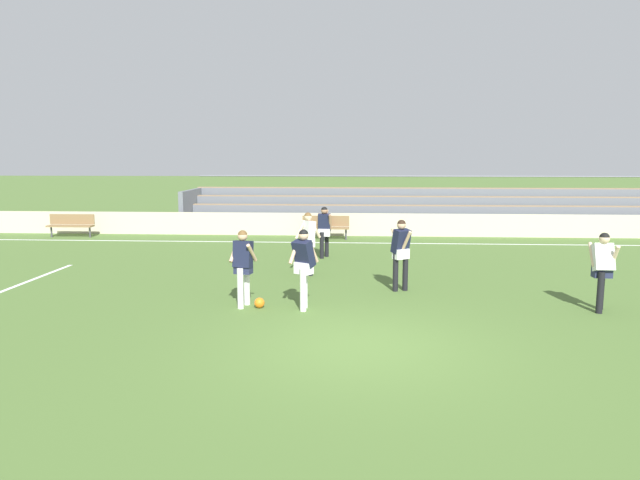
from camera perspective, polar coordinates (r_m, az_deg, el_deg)
The scene contains 15 objects.
ground_plane at distance 9.84m, azimuth 4.16°, elevation -10.51°, with size 160.00×160.00×0.00m, color #4C6B30.
field_line_sideline at distance 21.11m, azimuth 3.82°, elevation -0.29°, with size 44.00×0.12×0.01m, color white.
field_line_penalty_mark at distance 16.47m, azimuth -27.05°, elevation -3.67°, with size 0.12×4.40×0.01m, color white.
sideline_wall at distance 22.96m, azimuth 3.81°, elevation 1.54°, with size 48.00×0.16×0.90m, color beige.
bleacher_stand at distance 25.55m, azimuth 12.62°, elevation 3.16°, with size 22.87×3.51×2.27m.
bench_far_right at distance 24.57m, azimuth -23.57°, elevation 1.53°, with size 1.80×0.40×0.90m.
bench_near_bin at distance 21.91m, azimuth 0.57°, elevation 1.48°, with size 1.80×0.40×0.90m.
spectator_seated at distance 21.78m, azimuth 0.56°, elevation 1.85°, with size 0.36×0.42×1.21m.
player_dark_deep_cover at distance 12.17m, azimuth -7.67°, elevation -2.14°, with size 0.57×0.53×1.64m.
player_dark_wide_right at distance 11.83m, azimuth -1.64°, elevation -2.21°, with size 0.63×0.51×1.69m.
player_white_overlapping at distance 13.05m, azimuth 26.34°, elevation -2.25°, with size 0.44×0.55×1.64m.
player_dark_pressing_high at distance 13.60m, azimuth 8.07°, elevation -0.86°, with size 0.50×0.64×1.70m.
player_white_trailing_run at distance 15.35m, azimuth -1.21°, elevation 0.24°, with size 0.71×0.47×1.69m.
player_dark_wide_left at distance 17.92m, azimuth 0.44°, elevation 1.24°, with size 0.46×0.51×1.61m.
soccer_ball at distance 12.21m, azimuth -6.06°, elevation -6.25°, with size 0.22×0.22×0.22m, color orange.
Camera 1 is at (-0.14, -9.31, 3.19)m, focal length 32.10 mm.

